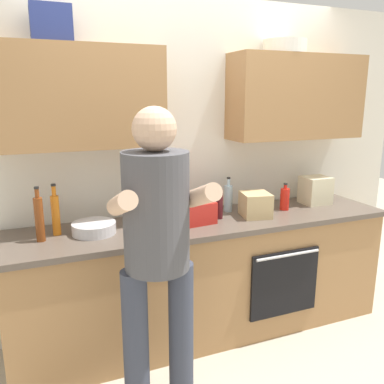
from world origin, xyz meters
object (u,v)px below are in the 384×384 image
bottle_hotsauce (285,199)px  cup_coffee (133,217)px  bottle_wine (219,205)px  mixing_bowl (94,228)px  bottle_vinegar (39,218)px  grocery_bag_bread (255,205)px  knife_block (159,206)px  bottle_juice (56,214)px  grocery_bag_crisps (196,213)px  bottle_water (228,198)px  grocery_bag_rice (315,190)px  person_standing (157,245)px

bottle_hotsauce → cup_coffee: 1.21m
bottle_wine → mixing_bowl: 0.91m
bottle_hotsauce → mixing_bowl: size_ratio=0.75×
bottle_vinegar → mixing_bowl: 0.35m
bottle_hotsauce → mixing_bowl: bottle_hotsauce is taller
grocery_bag_bread → mixing_bowl: bearing=177.0°
bottle_hotsauce → knife_block: knife_block is taller
bottle_juice → grocery_bag_bread: bearing=-5.2°
cup_coffee → grocery_bag_crisps: grocery_bag_crisps is taller
grocery_bag_bread → knife_block: bearing=171.0°
bottle_water → cup_coffee: (-0.76, -0.02, -0.06)m
grocery_bag_rice → bottle_hotsauce: bearing=-169.7°
cup_coffee → grocery_bag_bread: grocery_bag_bread is taller
bottle_hotsauce → bottle_wine: 0.59m
bottle_wine → bottle_water: bearing=44.3°
bottle_hotsauce → bottle_water: (-0.44, 0.13, 0.02)m
grocery_bag_crisps → bottle_hotsauce: bearing=4.6°
bottle_water → grocery_bag_rice: (0.79, -0.07, 0.01)m
mixing_bowl → person_standing: bearing=-72.1°
cup_coffee → grocery_bag_rice: grocery_bag_rice is taller
bottle_hotsauce → grocery_bag_rice: 0.35m
grocery_bag_bread → grocery_bag_crisps: grocery_bag_bread is taller
person_standing → bottle_juice: (-0.45, 0.76, 0.01)m
bottle_juice → grocery_bag_rice: size_ratio=1.49×
bottle_vinegar → cup_coffee: bottle_vinegar is taller
bottle_wine → knife_block: 0.45m
knife_block → bottle_hotsauce: bearing=-2.4°
mixing_bowl → grocery_bag_crisps: bearing=-4.5°
mixing_bowl → grocery_bag_crisps: 0.71m
bottle_hotsauce → grocery_bag_crisps: bottle_hotsauce is taller
bottle_water → grocery_bag_rice: bottle_water is taller
bottle_water → knife_block: bearing=-171.8°
bottle_hotsauce → grocery_bag_bread: 0.32m
bottle_hotsauce → mixing_bowl: 1.50m
bottle_wine → bottle_juice: size_ratio=0.70×
bottle_wine → bottle_vinegar: bearing=-179.6°
bottle_water → bottle_wine: bottle_water is taller
bottle_vinegar → knife_block: 0.80m
bottle_hotsauce → bottle_wine: size_ratio=0.90×
mixing_bowl → grocery_bag_crisps: size_ratio=1.11×
person_standing → bottle_water: 1.18m
mixing_bowl → grocery_bag_rice: (1.84, 0.07, 0.08)m
cup_coffee → mixing_bowl: bearing=-158.0°
person_standing → cup_coffee: (0.07, 0.81, -0.09)m
grocery_bag_bread → bottle_wine: bearing=169.1°
grocery_bag_rice → grocery_bag_bread: grocery_bag_rice is taller
bottle_water → bottle_hotsauce: bearing=-16.4°
grocery_bag_rice → grocery_bag_bread: size_ratio=1.04×
grocery_bag_bread → grocery_bag_crisps: 0.48m
grocery_bag_crisps → person_standing: bearing=-127.2°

